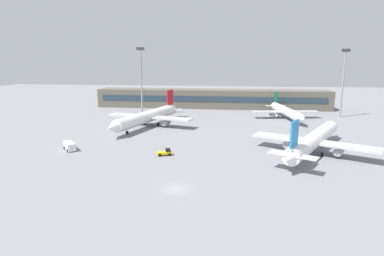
# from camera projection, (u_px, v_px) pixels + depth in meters

# --- Properties ---
(ground_plane) EXTENTS (400.00, 400.00, 0.00)m
(ground_plane) POSITION_uv_depth(u_px,v_px,m) (198.00, 138.00, 98.05)
(ground_plane) COLOR gray
(terminal_building) EXTENTS (113.25, 12.13, 9.00)m
(terminal_building) POSITION_uv_depth(u_px,v_px,m) (212.00, 99.00, 159.07)
(terminal_building) COLOR #5B564C
(terminal_building) RESTS_ON ground_plane
(airplane_near) EXTENTS (29.68, 40.95, 11.02)m
(airplane_near) POSITION_uv_depth(u_px,v_px,m) (314.00, 140.00, 81.95)
(airplane_near) COLOR white
(airplane_near) RESTS_ON ground_plane
(airplane_mid) EXTENTS (32.49, 45.73, 11.51)m
(airplane_mid) POSITION_uv_depth(u_px,v_px,m) (148.00, 117.00, 114.25)
(airplane_mid) COLOR white
(airplane_mid) RESTS_ON ground_plane
(airplane_far) EXTENTS (26.93, 38.26, 9.48)m
(airplane_far) POSITION_uv_depth(u_px,v_px,m) (286.00, 111.00, 129.65)
(airplane_far) COLOR white
(airplane_far) RESTS_ON ground_plane
(baggage_tug_yellow) EXTENTS (3.90, 2.80, 1.75)m
(baggage_tug_yellow) POSITION_uv_depth(u_px,v_px,m) (165.00, 152.00, 79.80)
(baggage_tug_yellow) COLOR yellow
(baggage_tug_yellow) RESTS_ON ground_plane
(service_van_white) EXTENTS (4.94, 5.23, 2.08)m
(service_van_white) POSITION_uv_depth(u_px,v_px,m) (70.00, 146.00, 84.39)
(service_van_white) COLOR white
(service_van_white) RESTS_ON ground_plane
(floodlight_tower_west) EXTENTS (3.20, 0.80, 28.47)m
(floodlight_tower_west) POSITION_uv_depth(u_px,v_px,m) (141.00, 77.00, 135.40)
(floodlight_tower_west) COLOR gray
(floodlight_tower_west) RESTS_ON ground_plane
(floodlight_tower_east) EXTENTS (3.20, 0.80, 27.69)m
(floodlight_tower_east) POSITION_uv_depth(u_px,v_px,m) (343.00, 78.00, 130.90)
(floodlight_tower_east) COLOR gray
(floodlight_tower_east) RESTS_ON ground_plane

